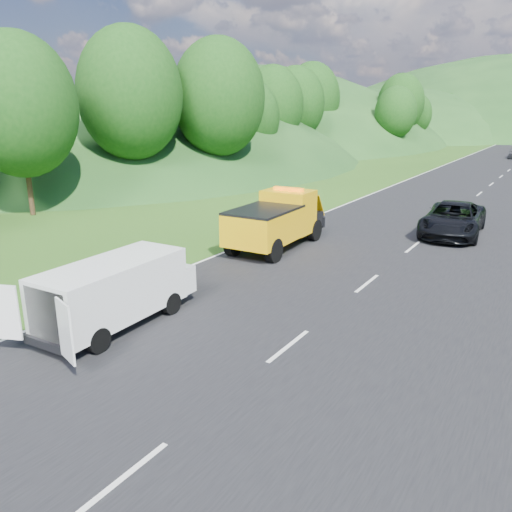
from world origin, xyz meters
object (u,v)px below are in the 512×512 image
Objects in this scene: child at (174,284)px; suitcase at (137,275)px; tow_truck at (277,220)px; white_van at (117,289)px; worker at (82,346)px; spare_tire at (70,348)px; passing_suv at (451,235)px; woman at (159,285)px.

suitcase is (-1.27, -0.63, 0.32)m from child.
tow_truck is 10.06m from white_van.
tow_truck is 6.32× the size of child.
child is at bearing 103.33° from white_van.
worker is at bearing -44.26° from child.
tow_truck reaches higher than white_van.
passing_suv is at bearing 72.24° from spare_tire.
suitcase is at bearing 125.05° from white_van.
passing_suv is at bearing 73.98° from worker.
child is at bearing -47.33° from woman.
woman is 0.93× the size of worker.
spare_tire is at bearing -111.93° from passing_suv.
tow_truck is 1.06× the size of passing_suv.
woman is 15.55m from passing_suv.
passing_suv is at bearing 59.38° from suitcase.
white_van is 2.10m from spare_tire.
white_van is 3.62× the size of woman.
spare_tire is at bearing -46.80° from child.
child is at bearing 100.48° from spare_tire.
white_van is 5.76× the size of child.
spare_tire is (-0.03, -1.77, -1.13)m from white_van.
woman is at bearing 15.84° from suitcase.
worker is (1.59, -4.76, 0.00)m from woman.
tow_truck is at bearing 89.90° from white_van.
white_van is 3.85m from suitcase.
white_van is 3.71m from woman.
suitcase is at bearing -120.93° from child.
suitcase is (-0.87, -0.25, 0.32)m from woman.
passing_suv reaches higher than spare_tire.
child is 1.55× the size of suitcase.
suitcase is (-1.88, -7.06, -0.98)m from tow_truck.
woman is at bearing -103.72° from child.
child is 15.02m from passing_suv.
suitcase is 0.11× the size of passing_suv.
passing_suv is at bearing -29.24° from woman.
passing_suv reaches higher than woman.
suitcase is (-2.46, 4.52, 0.32)m from worker.
tow_truck is at bearing -137.03° from passing_suv.
white_van reaches higher than spare_tire.
tow_truck reaches higher than child.
spare_tire is (1.40, -4.99, 0.00)m from woman.
woman reaches higher than child.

